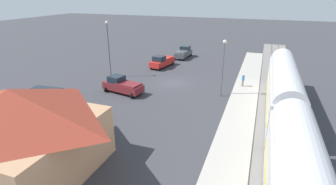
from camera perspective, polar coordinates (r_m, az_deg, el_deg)
The scene contains 11 objects.
ground_plane at distance 37.28m, azimuth 1.17°, elevation 2.11°, with size 200.00×200.00×0.00m, color #38383D.
railway_track at distance 35.55m, azimuth 23.02°, elevation -0.47°, with size 4.80×70.00×0.30m.
platform at distance 35.47m, azimuth 16.63°, elevation 0.42°, with size 3.20×46.00×0.30m.
station_building at distance 21.13m, azimuth -30.29°, elevation -7.03°, with size 10.90×9.56×6.27m.
pedestrian_on_platform at distance 36.17m, azimuth 16.12°, elevation 2.79°, with size 0.36×0.36×1.71m.
pickup_maroon at distance 33.81m, azimuth -9.99°, elevation 1.58°, with size 5.68×3.29×2.14m.
suv_silver at distance 32.09m, azimuth -25.20°, elevation -1.06°, with size 5.04×2.70×2.22m.
pickup_red at distance 45.01m, azimuth -1.32°, elevation 6.85°, with size 2.90×5.67×2.14m.
pickup_charcoal at distance 51.80m, azimuth 3.44°, elevation 8.74°, with size 2.19×5.48×2.14m.
light_pole_near_platform at distance 31.84m, azimuth 12.01°, elevation 6.71°, with size 0.44×0.44×7.02m.
light_pole_lot_center at distance 39.87m, azimuth -12.94°, elevation 10.55°, with size 0.44×0.44×8.30m.
Camera 1 is at (-11.42, 33.31, 12.23)m, focal length 27.83 mm.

